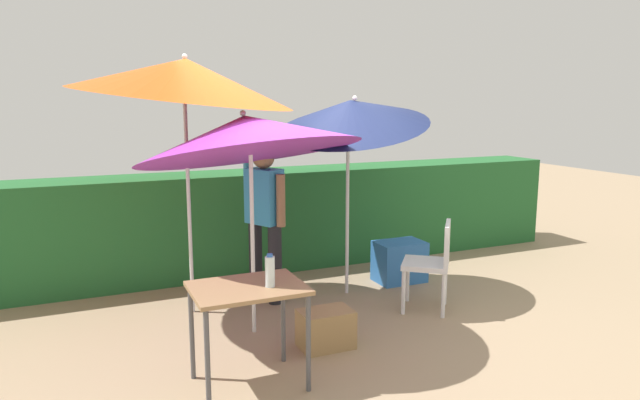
% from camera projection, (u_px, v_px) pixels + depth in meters
% --- Properties ---
extents(ground_plane, '(24.00, 24.00, 0.00)m').
position_uv_depth(ground_plane, '(333.00, 318.00, 5.50)').
color(ground_plane, '#9E8466').
extents(hedge_row, '(8.00, 0.70, 1.21)m').
position_uv_depth(hedge_row, '(269.00, 219.00, 7.09)').
color(hedge_row, '#23602D').
rests_on(hedge_row, ground_plane).
extents(umbrella_rainbow, '(1.67, 1.62, 2.34)m').
position_uv_depth(umbrella_rainbow, '(351.00, 114.00, 5.86)').
color(umbrella_rainbow, silver).
rests_on(umbrella_rainbow, ground_plane).
extents(umbrella_orange, '(1.96, 1.95, 2.18)m').
position_uv_depth(umbrella_orange, '(247.00, 135.00, 4.84)').
color(umbrella_orange, silver).
rests_on(umbrella_orange, ground_plane).
extents(umbrella_yellow, '(2.10, 2.08, 2.60)m').
position_uv_depth(umbrella_yellow, '(185.00, 79.00, 5.29)').
color(umbrella_yellow, silver).
rests_on(umbrella_yellow, ground_plane).
extents(person_vendor, '(0.36, 0.53, 1.88)m').
position_uv_depth(person_vendor, '(264.00, 212.00, 5.83)').
color(person_vendor, black).
rests_on(person_vendor, ground_plane).
extents(chair_plastic, '(0.62, 0.62, 0.89)m').
position_uv_depth(chair_plastic, '(433.00, 260.00, 5.63)').
color(chair_plastic, silver).
rests_on(chair_plastic, ground_plane).
extents(cooler_box, '(0.55, 0.38, 0.46)m').
position_uv_depth(cooler_box, '(399.00, 261.00, 6.58)').
color(cooler_box, '#2D6BB7').
rests_on(cooler_box, ground_plane).
extents(crate_cardboard, '(0.44, 0.30, 0.32)m').
position_uv_depth(crate_cardboard, '(326.00, 329.00, 4.82)').
color(crate_cardboard, '#9E7A4C').
rests_on(crate_cardboard, ground_plane).
extents(folding_table, '(0.80, 0.60, 0.75)m').
position_uv_depth(folding_table, '(248.00, 298.00, 4.10)').
color(folding_table, '#4C4C51').
rests_on(folding_table, ground_plane).
extents(bottle_water, '(0.07, 0.07, 0.24)m').
position_uv_depth(bottle_water, '(270.00, 271.00, 4.06)').
color(bottle_water, silver).
rests_on(bottle_water, folding_table).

